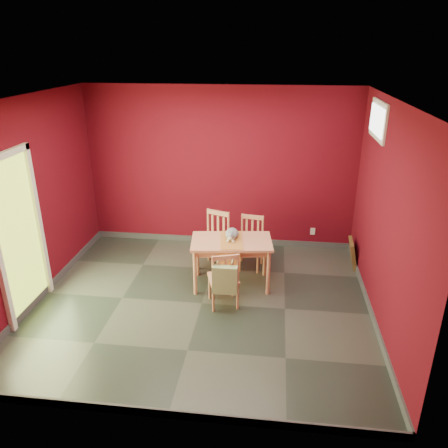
# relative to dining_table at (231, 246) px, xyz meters

# --- Properties ---
(ground) EXTENTS (4.50, 4.50, 0.00)m
(ground) POSITION_rel_dining_table_xyz_m (-0.34, -0.56, -0.62)
(ground) COLOR #2D342D
(ground) RESTS_ON ground
(room_shell) EXTENTS (4.50, 4.50, 4.50)m
(room_shell) POSITION_rel_dining_table_xyz_m (-0.34, -0.56, -0.57)
(room_shell) COLOR #570915
(room_shell) RESTS_ON ground
(doorway) EXTENTS (0.06, 1.01, 2.13)m
(doorway) POSITION_rel_dining_table_xyz_m (-2.57, -0.96, 0.51)
(doorway) COLOR #B7D838
(doorway) RESTS_ON ground
(window) EXTENTS (0.05, 0.90, 0.50)m
(window) POSITION_rel_dining_table_xyz_m (1.88, 0.44, 1.73)
(window) COLOR white
(window) RESTS_ON room_shell
(outlet_plate) EXTENTS (0.08, 0.02, 0.12)m
(outlet_plate) POSITION_rel_dining_table_xyz_m (1.26, 1.43, -0.32)
(outlet_plate) COLOR silver
(outlet_plate) RESTS_ON room_shell
(dining_table) EXTENTS (1.20, 0.79, 0.71)m
(dining_table) POSITION_rel_dining_table_xyz_m (0.00, 0.00, 0.00)
(dining_table) COLOR tan
(dining_table) RESTS_ON ground
(table_runner) EXTENTS (0.38, 0.68, 0.33)m
(table_runner) POSITION_rel_dining_table_xyz_m (-0.00, -0.11, 0.04)
(table_runner) COLOR #B66E2F
(table_runner) RESTS_ON dining_table
(chair_far_left) EXTENTS (0.54, 0.54, 0.90)m
(chair_far_left) POSITION_rel_dining_table_xyz_m (-0.33, 0.54, -0.16)
(chair_far_left) COLOR tan
(chair_far_left) RESTS_ON ground
(chair_far_right) EXTENTS (0.44, 0.44, 0.82)m
(chair_far_right) POSITION_rel_dining_table_xyz_m (0.23, 0.61, -0.20)
(chair_far_right) COLOR tan
(chair_far_right) RESTS_ON ground
(chair_near) EXTENTS (0.48, 0.48, 0.81)m
(chair_near) POSITION_rel_dining_table_xyz_m (-0.04, -0.57, -0.20)
(chair_near) COLOR tan
(chair_near) RESTS_ON ground
(tote_bag) EXTENTS (0.32, 0.19, 0.45)m
(tote_bag) POSITION_rel_dining_table_xyz_m (-0.00, -0.77, -0.11)
(tote_bag) COLOR #91A66A
(tote_bag) RESTS_ON chair_near
(cat) EXTENTS (0.22, 0.39, 0.19)m
(cat) POSITION_rel_dining_table_xyz_m (-0.01, 0.09, 0.18)
(cat) COLOR slate
(cat) RESTS_ON table_runner
(picture_frame) EXTENTS (0.17, 0.44, 0.43)m
(picture_frame) POSITION_rel_dining_table_xyz_m (1.85, 0.82, -0.40)
(picture_frame) COLOR brown
(picture_frame) RESTS_ON ground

